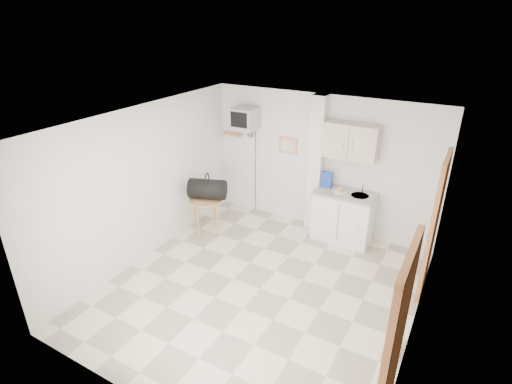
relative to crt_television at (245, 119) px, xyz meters
The scene contains 7 objects.
ground 3.15m from the crt_television, 54.36° to the right, with size 4.50×4.50×0.00m, color beige.
room_envelope 2.60m from the crt_television, 48.84° to the right, with size 4.24×4.54×2.55m.
kitchenette 2.32m from the crt_television, ahead, with size 1.03×0.58×2.10m.
crt_television is the anchor object (origin of this frame).
round_table 1.73m from the crt_television, 100.61° to the right, with size 0.59×0.59×0.69m.
duffel_bag 1.48m from the crt_television, 100.16° to the right, with size 0.74×0.56×0.48m.
water_bottle 4.50m from the crt_television, 33.95° to the right, with size 0.11×0.11×0.34m.
Camera 1 is at (2.30, -4.21, 3.76)m, focal length 28.00 mm.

